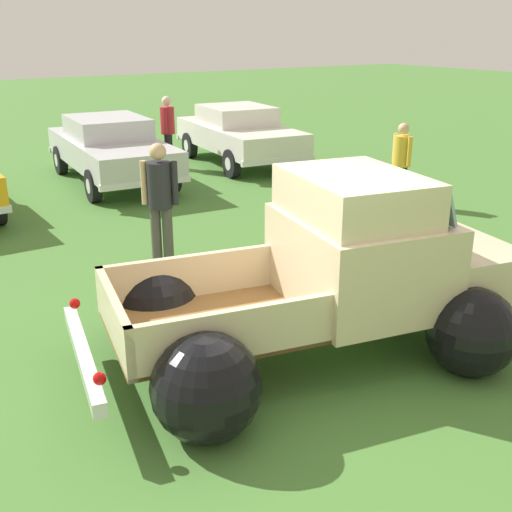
{
  "coord_description": "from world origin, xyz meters",
  "views": [
    {
      "loc": [
        -3.67,
        -4.79,
        3.31
      ],
      "look_at": [
        0.0,
        0.89,
        0.85
      ],
      "focal_mm": 44.58,
      "sensor_mm": 36.0,
      "label": 1
    }
  ],
  "objects_px": {
    "lane_cone_0": "(497,284)",
    "vintage_pickup_truck": "(336,284)",
    "spectator_0": "(160,197)",
    "spectator_2": "(401,159)",
    "lane_cone_1": "(320,241)",
    "spectator_1": "(168,128)",
    "show_car_1": "(111,147)",
    "show_car_2": "(239,133)"
  },
  "relations": [
    {
      "from": "vintage_pickup_truck",
      "to": "show_car_2",
      "type": "bearing_deg",
      "value": 75.31
    },
    {
      "from": "lane_cone_0",
      "to": "vintage_pickup_truck",
      "type": "bearing_deg",
      "value": 173.85
    },
    {
      "from": "spectator_0",
      "to": "spectator_1",
      "type": "distance_m",
      "value": 6.8
    },
    {
      "from": "spectator_0",
      "to": "spectator_1",
      "type": "bearing_deg",
      "value": 11.02
    },
    {
      "from": "spectator_1",
      "to": "lane_cone_1",
      "type": "relative_size",
      "value": 2.76
    },
    {
      "from": "spectator_1",
      "to": "vintage_pickup_truck",
      "type": "bearing_deg",
      "value": 115.28
    },
    {
      "from": "show_car_1",
      "to": "spectator_1",
      "type": "height_order",
      "value": "spectator_1"
    },
    {
      "from": "spectator_0",
      "to": "lane_cone_0",
      "type": "distance_m",
      "value": 4.63
    },
    {
      "from": "spectator_2",
      "to": "spectator_1",
      "type": "bearing_deg",
      "value": -60.35
    },
    {
      "from": "lane_cone_0",
      "to": "lane_cone_1",
      "type": "xyz_separation_m",
      "value": [
        -0.79,
        2.51,
        0.0
      ]
    },
    {
      "from": "spectator_0",
      "to": "spectator_2",
      "type": "distance_m",
      "value": 5.31
    },
    {
      "from": "vintage_pickup_truck",
      "to": "lane_cone_0",
      "type": "height_order",
      "value": "vintage_pickup_truck"
    },
    {
      "from": "spectator_0",
      "to": "lane_cone_0",
      "type": "bearing_deg",
      "value": -104.54
    },
    {
      "from": "lane_cone_0",
      "to": "spectator_1",
      "type": "bearing_deg",
      "value": 88.85
    },
    {
      "from": "show_car_1",
      "to": "spectator_0",
      "type": "distance_m",
      "value": 5.59
    },
    {
      "from": "spectator_0",
      "to": "spectator_2",
      "type": "xyz_separation_m",
      "value": [
        5.28,
        0.54,
        -0.13
      ]
    },
    {
      "from": "spectator_0",
      "to": "spectator_2",
      "type": "height_order",
      "value": "spectator_0"
    },
    {
      "from": "spectator_2",
      "to": "lane_cone_1",
      "type": "xyz_separation_m",
      "value": [
        -3.25,
        -1.63,
        -0.59
      ]
    },
    {
      "from": "vintage_pickup_truck",
      "to": "lane_cone_0",
      "type": "distance_m",
      "value": 2.42
    },
    {
      "from": "spectator_0",
      "to": "vintage_pickup_truck",
      "type": "bearing_deg",
      "value": -134.85
    },
    {
      "from": "show_car_2",
      "to": "lane_cone_0",
      "type": "relative_size",
      "value": 6.94
    },
    {
      "from": "spectator_0",
      "to": "spectator_2",
      "type": "bearing_deg",
      "value": -46.77
    },
    {
      "from": "spectator_2",
      "to": "lane_cone_1",
      "type": "distance_m",
      "value": 3.69
    },
    {
      "from": "show_car_2",
      "to": "spectator_2",
      "type": "bearing_deg",
      "value": 12.14
    },
    {
      "from": "spectator_2",
      "to": "vintage_pickup_truck",
      "type": "bearing_deg",
      "value": 46.31
    },
    {
      "from": "spectator_1",
      "to": "spectator_2",
      "type": "distance_m",
      "value": 6.0
    },
    {
      "from": "lane_cone_0",
      "to": "spectator_0",
      "type": "bearing_deg",
      "value": 128.09
    },
    {
      "from": "show_car_1",
      "to": "spectator_0",
      "type": "height_order",
      "value": "spectator_0"
    },
    {
      "from": "lane_cone_1",
      "to": "spectator_0",
      "type": "bearing_deg",
      "value": 151.76
    },
    {
      "from": "show_car_1",
      "to": "show_car_2",
      "type": "relative_size",
      "value": 1.08
    },
    {
      "from": "vintage_pickup_truck",
      "to": "lane_cone_1",
      "type": "height_order",
      "value": "vintage_pickup_truck"
    },
    {
      "from": "show_car_1",
      "to": "vintage_pickup_truck",
      "type": "bearing_deg",
      "value": -1.08
    },
    {
      "from": "vintage_pickup_truck",
      "to": "spectator_0",
      "type": "bearing_deg",
      "value": 108.64
    },
    {
      "from": "lane_cone_0",
      "to": "lane_cone_1",
      "type": "relative_size",
      "value": 1.0
    },
    {
      "from": "vintage_pickup_truck",
      "to": "show_car_2",
      "type": "distance_m",
      "value": 9.96
    },
    {
      "from": "vintage_pickup_truck",
      "to": "spectator_0",
      "type": "xyz_separation_m",
      "value": [
        -0.46,
        3.35,
        0.27
      ]
    },
    {
      "from": "show_car_1",
      "to": "lane_cone_0",
      "type": "bearing_deg",
      "value": 13.98
    },
    {
      "from": "spectator_1",
      "to": "lane_cone_1",
      "type": "bearing_deg",
      "value": 122.64
    },
    {
      "from": "vintage_pickup_truck",
      "to": "spectator_2",
      "type": "height_order",
      "value": "vintage_pickup_truck"
    },
    {
      "from": "spectator_2",
      "to": "lane_cone_1",
      "type": "height_order",
      "value": "spectator_2"
    },
    {
      "from": "lane_cone_1",
      "to": "spectator_1",
      "type": "bearing_deg",
      "value": 82.18
    },
    {
      "from": "spectator_0",
      "to": "lane_cone_0",
      "type": "xyz_separation_m",
      "value": [
        2.82,
        -3.6,
        -0.72
      ]
    }
  ]
}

